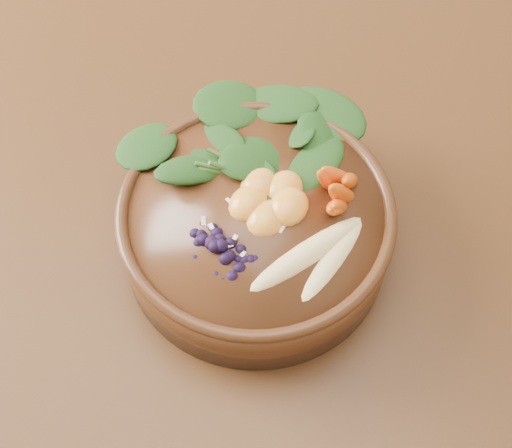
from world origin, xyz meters
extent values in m
plane|color=#381E0F|center=(0.00, 0.00, 0.00)|extent=(4.00, 4.00, 0.00)
cube|color=#4C2D15|center=(0.00, 0.00, 0.73)|extent=(1.60, 0.90, 0.04)
cylinder|color=#4B2813|center=(0.23, -0.05, 0.79)|extent=(0.31, 0.31, 0.07)
ellipsoid|color=#E0CC84|center=(0.32, -0.06, 0.83)|extent=(0.03, 0.14, 0.02)
ellipsoid|color=#E0CC84|center=(0.30, -0.07, 0.83)|extent=(0.07, 0.13, 0.02)
camera|label=1|loc=(0.42, -0.35, 1.38)|focal=50.00mm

